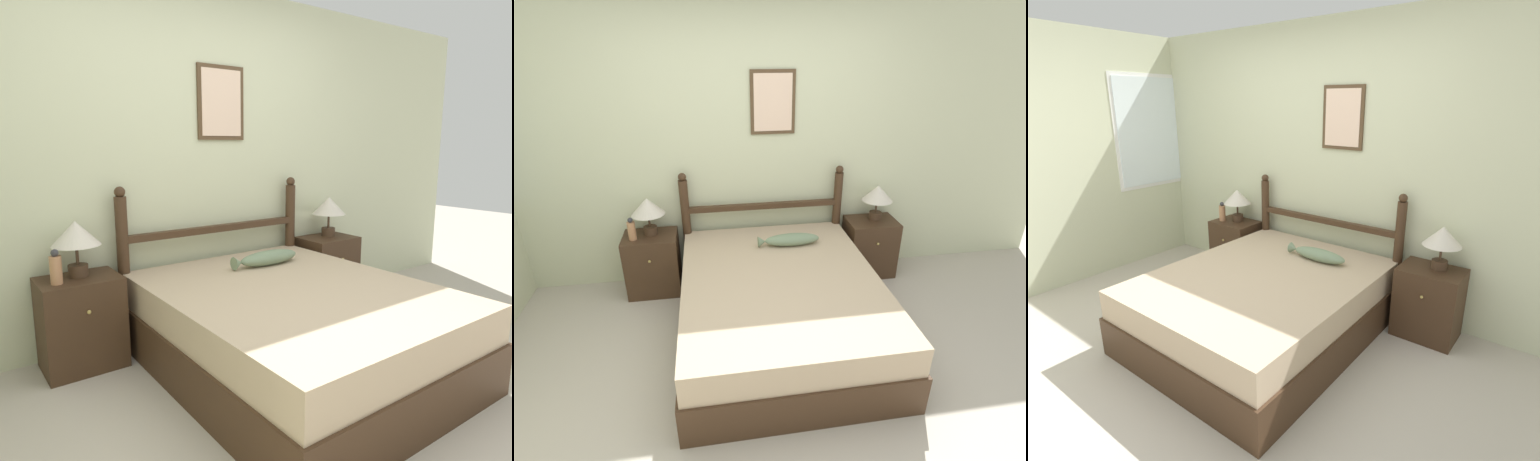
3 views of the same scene
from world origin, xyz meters
TOP-DOWN VIEW (x-y plane):
  - ground_plane at (0.00, 0.00)m, footprint 16.00×16.00m
  - wall_back at (0.00, 1.73)m, footprint 6.40×0.08m
  - bed at (0.15, 0.69)m, footprint 1.57×1.94m
  - headboard at (0.15, 1.61)m, footprint 1.57×0.08m
  - nightstand_left at (-0.93, 1.49)m, footprint 0.49×0.39m
  - nightstand_right at (1.23, 1.49)m, footprint 0.49×0.39m
  - table_lamp_left at (-0.92, 1.52)m, footprint 0.30×0.30m
  - table_lamp_right at (1.27, 1.52)m, footprint 0.30×0.30m
  - bottle at (-1.06, 1.43)m, footprint 0.07×0.07m
  - fish_pillow at (0.33, 1.21)m, footprint 0.56×0.15m

SIDE VIEW (x-z plane):
  - ground_plane at x=0.00m, z-range 0.00..0.00m
  - bed at x=0.15m, z-range 0.00..0.53m
  - nightstand_left at x=-0.93m, z-range 0.00..0.59m
  - nightstand_right at x=1.23m, z-range 0.00..0.59m
  - fish_pillow at x=0.33m, z-range 0.53..0.64m
  - headboard at x=0.15m, z-range 0.04..1.17m
  - bottle at x=-1.06m, z-range 0.58..0.79m
  - table_lamp_left at x=-0.92m, z-range 0.67..1.02m
  - table_lamp_right at x=1.27m, z-range 0.67..1.02m
  - wall_back at x=0.00m, z-range 0.00..2.55m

